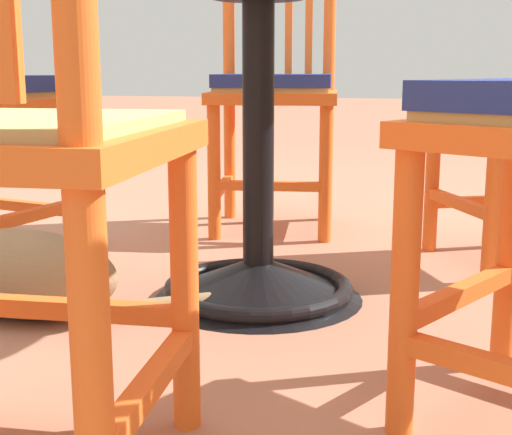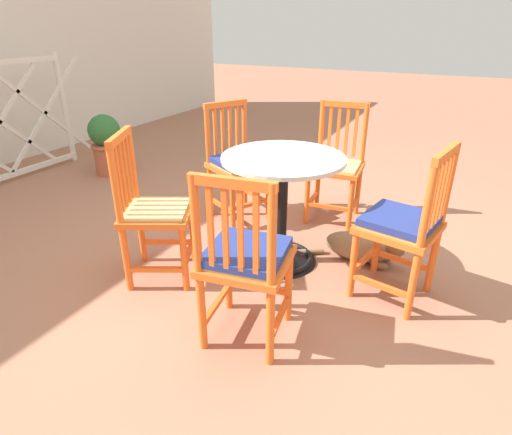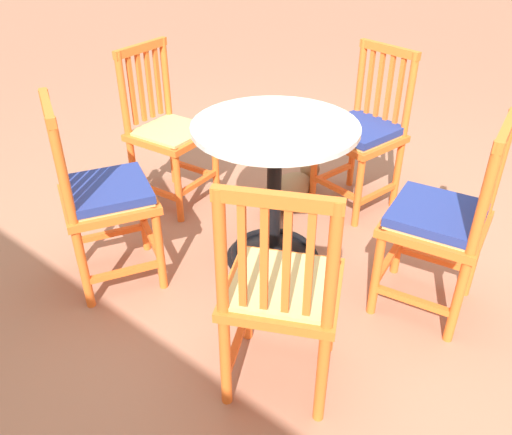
% 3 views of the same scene
% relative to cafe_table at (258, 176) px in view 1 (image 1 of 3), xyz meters
% --- Properties ---
extents(ground_plane, '(24.00, 24.00, 0.00)m').
position_rel_cafe_table_xyz_m(ground_plane, '(-0.14, -0.01, -0.28)').
color(ground_plane, '#A36B51').
extents(cafe_table, '(0.76, 0.76, 0.73)m').
position_rel_cafe_table_xyz_m(cafe_table, '(0.00, 0.00, 0.00)').
color(cafe_table, black).
rests_on(cafe_table, ground_plane).
extents(orange_chair_at_corner, '(0.46, 0.46, 0.91)m').
position_rel_cafe_table_xyz_m(orange_chair_at_corner, '(-0.76, -0.15, 0.16)').
color(orange_chair_at_corner, orange).
rests_on(orange_chair_at_corner, ground_plane).
extents(tabby_cat, '(0.28, 0.73, 0.23)m').
position_rel_cafe_table_xyz_m(tabby_cat, '(0.26, -0.49, -0.19)').
color(tabby_cat, '#8E704C').
rests_on(tabby_cat, ground_plane).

